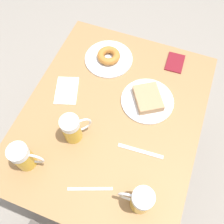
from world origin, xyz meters
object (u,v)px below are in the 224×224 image
beer_mug_center (141,200)px  napkin_folded (67,90)px  passport_near_edge (175,63)px  plate_with_donut (109,57)px  beer_mug_left (72,129)px  plate_with_cake (148,99)px  fork (90,189)px  beer_mug_right (23,157)px  knife (140,151)px

beer_mug_center → napkin_folded: beer_mug_center is taller
beer_mug_center → passport_near_edge: beer_mug_center is taller
plate_with_donut → beer_mug_left: bearing=91.8°
plate_with_cake → fork: bearing=78.7°
plate_with_cake → napkin_folded: bearing=11.9°
plate_with_cake → fork: size_ratio=1.45×
beer_mug_right → passport_near_edge: 0.88m
plate_with_cake → passport_near_edge: bearing=-103.8°
knife → passport_near_edge: size_ratio=1.56×
beer_mug_left → knife: (-0.30, -0.03, -0.07)m
beer_mug_left → passport_near_edge: size_ratio=1.12×
plate_with_cake → beer_mug_left: 0.39m
plate_with_cake → plate_with_donut: 0.32m
beer_mug_right → napkin_folded: size_ratio=0.79×
beer_mug_right → napkin_folded: 0.39m
beer_mug_right → passport_near_edge: size_ratio=1.12×
plate_with_donut → passport_near_edge: (-0.34, -0.10, -0.01)m
plate_with_cake → plate_with_donut: (0.27, -0.18, -0.00)m
plate_with_cake → fork: (0.10, 0.48, -0.01)m
plate_with_cake → passport_near_edge: size_ratio=1.96×
beer_mug_center → napkin_folded: 0.63m
plate_with_donut → plate_with_cake: bearing=146.6°
beer_mug_right → plate_with_donut: bearing=-100.2°
beer_mug_right → knife: (-0.43, -0.22, -0.07)m
passport_near_edge → beer_mug_right: bearing=58.8°
plate_with_cake → beer_mug_left: beer_mug_left is taller
fork → knife: bearing=-122.2°
knife → plate_with_cake: bearing=-79.7°
plate_with_cake → fork: 0.49m
plate_with_cake → beer_mug_left: bearing=48.5°
plate_with_donut → napkin_folded: bearing=64.7°
beer_mug_right → passport_near_edge: (-0.45, -0.75, -0.07)m
plate_with_cake → beer_mug_right: 0.61m
plate_with_cake → knife: 0.26m
beer_mug_left → passport_near_edge: 0.65m
napkin_folded → knife: 0.47m
beer_mug_right → fork: beer_mug_right is taller
beer_mug_left → napkin_folded: bearing=-56.1°
plate_with_cake → beer_mug_right: beer_mug_right is taller
napkin_folded → passport_near_edge: (-0.46, -0.36, 0.00)m
napkin_folded → knife: (-0.44, 0.17, -0.00)m
passport_near_edge → beer_mug_center: bearing=92.9°
plate_with_cake → beer_mug_center: 0.48m
plate_with_donut → beer_mug_right: beer_mug_right is taller
beer_mug_right → knife: bearing=-153.3°
plate_with_cake → napkin_folded: plate_with_cake is taller
beer_mug_center → fork: (0.20, 0.02, -0.07)m
beer_mug_center → passport_near_edge: 0.74m
beer_mug_right → fork: (-0.29, 0.01, -0.07)m
beer_mug_center → napkin_folded: size_ratio=0.79×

